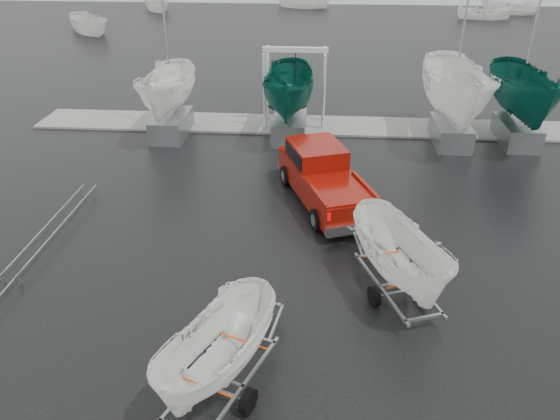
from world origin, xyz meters
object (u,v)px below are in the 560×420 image
Objects in this scene: pickup_truck at (322,174)px; trailer_parked at (217,304)px; trailer_hitched at (406,211)px; boat_hoist at (295,76)px.

trailer_parked is at bearing -122.19° from pickup_truck.
pickup_truck is at bearing 99.45° from trailer_parked.
trailer_hitched is at bearing 64.05° from trailer_parked.
trailer_parked reaches higher than pickup_truck.
trailer_hitched is at bearing -90.00° from pickup_truck.
pickup_truck is 1.34× the size of trailer_parked.
trailer_hitched is 1.10× the size of trailer_parked.
trailer_parked is at bearing -91.97° from boat_hoist.
pickup_truck is at bearing -79.75° from boat_hoist.
trailer_parked is (-4.45, -4.08, -0.23)m from trailer_hitched.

